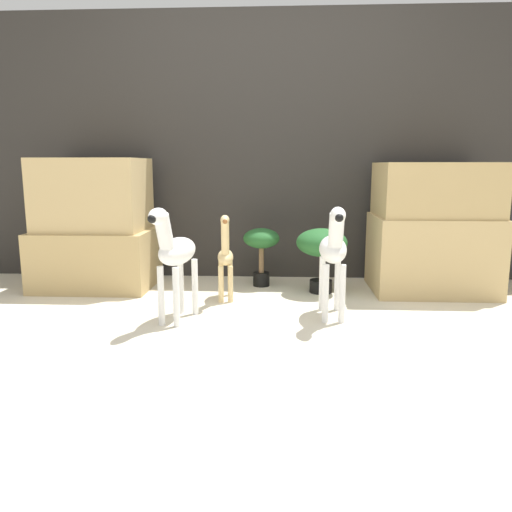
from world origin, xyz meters
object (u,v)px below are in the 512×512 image
object	(u,v)px
zebra_left	(175,252)
potted_palm_back	(322,246)
zebra_right	(333,250)
giraffe_figurine	(225,258)
potted_palm_front	(261,244)

from	to	relation	value
zebra_left	potted_palm_back	bearing A→B (deg)	39.08
zebra_right	zebra_left	xyz separation A→B (m)	(-0.97, -0.12, 0.00)
zebra_right	zebra_left	distance (m)	0.98
zebra_right	giraffe_figurine	bearing A→B (deg)	151.34
zebra_right	zebra_left	bearing A→B (deg)	-172.81
zebra_right	potted_palm_front	world-z (taller)	zebra_right
zebra_left	giraffe_figurine	distance (m)	0.59
zebra_right	potted_palm_back	distance (m)	0.65
zebra_left	potted_palm_back	distance (m)	1.23
zebra_left	potted_palm_back	size ratio (longest dim) A/B	1.47
potted_palm_front	zebra_left	bearing A→B (deg)	-117.01
zebra_right	zebra_left	size ratio (longest dim) A/B	1.00
potted_palm_front	zebra_right	bearing A→B (deg)	-59.88
zebra_left	giraffe_figurine	xyz separation A→B (m)	(0.25, 0.52, -0.13)
giraffe_figurine	zebra_left	bearing A→B (deg)	-115.83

